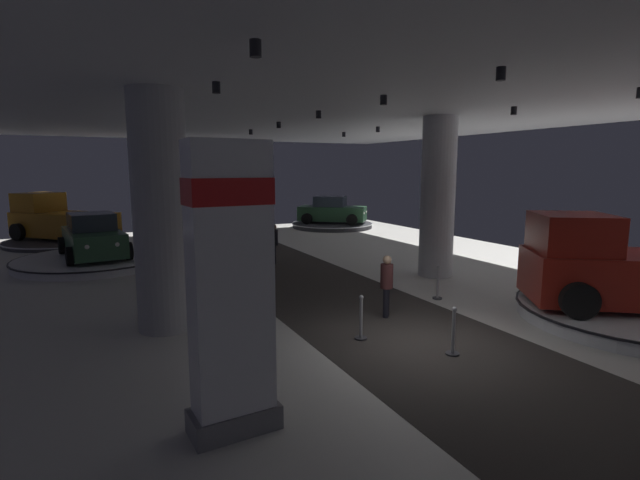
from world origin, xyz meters
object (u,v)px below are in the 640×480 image
(display_car_deep_right, at_px, (332,211))
(visitor_walking_near, at_px, (274,241))
(display_platform_near_right, at_px, (639,313))
(display_car_far_left, at_px, (93,237))
(brand_sign_pylon, at_px, (231,287))
(display_platform_deep_left, at_px, (66,241))
(column_left, at_px, (161,213))
(display_platform_deep_right, at_px, (332,225))
(pickup_truck_deep_left, at_px, (60,220))
(pickup_truck_near_right, at_px, (629,270))
(visitor_walking_far, at_px, (387,282))
(column_right, at_px, (438,198))
(display_platform_far_left, at_px, (95,260))

(display_car_deep_right, bearing_deg, visitor_walking_near, -128.55)
(display_platform_near_right, bearing_deg, visitor_walking_near, 117.93)
(display_car_far_left, bearing_deg, visitor_walking_near, -24.71)
(brand_sign_pylon, relative_size, display_platform_deep_left, 0.73)
(column_left, relative_size, brand_sign_pylon, 1.33)
(column_left, bearing_deg, display_platform_deep_right, 50.98)
(pickup_truck_deep_left, distance_m, pickup_truck_near_right, 24.10)
(display_car_far_left, distance_m, pickup_truck_near_right, 17.87)
(pickup_truck_deep_left, bearing_deg, visitor_walking_far, -64.90)
(pickup_truck_near_right, bearing_deg, display_platform_deep_left, 123.24)
(column_right, distance_m, visitor_walking_near, 6.51)
(display_platform_deep_right, bearing_deg, column_right, -102.35)
(column_right, distance_m, display_platform_deep_left, 18.56)
(display_platform_deep_left, xyz_separation_m, visitor_walking_near, (7.66, -9.43, 0.78))
(pickup_truck_deep_left, bearing_deg, pickup_truck_near_right, -56.63)
(column_right, bearing_deg, display_platform_deep_right, 77.65)
(display_platform_deep_right, xyz_separation_m, display_car_far_left, (-13.84, -6.30, 0.92))
(display_car_far_left, distance_m, display_platform_near_right, 18.21)
(display_platform_near_right, bearing_deg, display_platform_far_left, 131.64)
(display_platform_deep_left, bearing_deg, display_platform_near_right, -56.47)
(visitor_walking_near, bearing_deg, pickup_truck_deep_left, 129.18)
(visitor_walking_far, bearing_deg, display_car_far_left, 122.16)
(display_platform_far_left, distance_m, pickup_truck_near_right, 17.88)
(column_left, height_order, display_platform_far_left, column_left)
(visitor_walking_far, bearing_deg, display_platform_far_left, 122.22)
(brand_sign_pylon, bearing_deg, display_platform_near_right, 2.26)
(display_car_far_left, bearing_deg, display_car_deep_right, 24.57)
(display_car_deep_right, height_order, visitor_walking_far, display_car_deep_right)
(brand_sign_pylon, relative_size, display_platform_far_left, 0.71)
(column_right, bearing_deg, visitor_walking_far, -142.92)
(column_right, bearing_deg, display_platform_deep_left, 131.12)
(brand_sign_pylon, height_order, visitor_walking_near, brand_sign_pylon)
(display_platform_near_right, xyz_separation_m, visitor_walking_near, (-5.64, 10.65, 0.71))
(display_platform_near_right, bearing_deg, display_car_deep_right, 84.99)
(display_car_far_left, distance_m, visitor_walking_near, 7.07)
(brand_sign_pylon, relative_size, display_platform_near_right, 0.73)
(pickup_truck_near_right, xyz_separation_m, visitor_walking_near, (-5.38, 10.46, -0.38))
(brand_sign_pylon, xyz_separation_m, display_platform_deep_left, (-2.92, 20.49, -2.01))
(column_right, distance_m, pickup_truck_deep_left, 18.76)
(column_left, relative_size, display_platform_deep_left, 0.97)
(visitor_walking_near, bearing_deg, display_car_far_left, 155.29)
(display_car_far_left, height_order, pickup_truck_near_right, pickup_truck_near_right)
(display_car_far_left, height_order, visitor_walking_near, display_car_far_left)
(brand_sign_pylon, height_order, display_car_deep_right, brand_sign_pylon)
(column_right, height_order, display_platform_far_left, column_right)
(pickup_truck_deep_left, bearing_deg, display_platform_deep_right, -1.55)
(column_left, height_order, display_platform_deep_right, column_left)
(pickup_truck_near_right, relative_size, visitor_walking_far, 3.50)
(visitor_walking_near, bearing_deg, display_platform_near_right, -62.07)
(visitor_walking_far, bearing_deg, pickup_truck_deep_left, 115.10)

